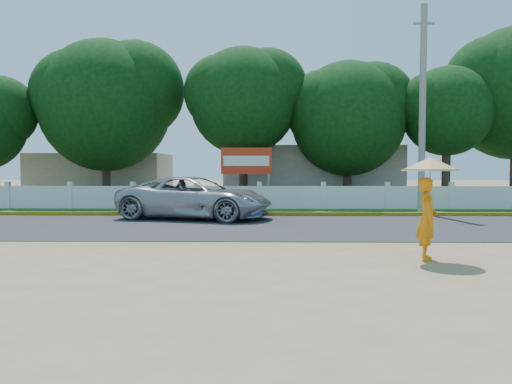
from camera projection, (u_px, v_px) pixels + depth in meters
The scene contains 12 objects.
ground at pixel (255, 248), 12.37m from camera, with size 120.00×120.00×0.00m, color #9E8460.
road at pixel (257, 226), 16.87m from camera, with size 60.00×7.00×0.02m, color #38383A.
grass_verge at pixel (259, 212), 22.11m from camera, with size 60.00×3.50×0.03m, color #2D601E.
curb at pixel (259, 214), 20.41m from camera, with size 40.00×0.18×0.16m, color yellow.
fence at pixel (260, 198), 23.53m from camera, with size 40.00×0.10×1.10m, color silver.
building_near at pixel (310, 173), 30.21m from camera, with size 10.00×6.00×3.20m, color #B7AD99.
building_far at pixel (103, 176), 31.45m from camera, with size 8.00×5.00×2.80m, color #B7AD99.
utility_pole at pixel (422, 110), 21.05m from camera, with size 0.28×0.28×8.82m, color gray.
vehicle at pixel (196, 198), 19.23m from camera, with size 2.72×5.90×1.64m, color #A2A3A9.
monk_with_parasol at pixel (429, 193), 10.81m from camera, with size 1.23×1.23×2.24m.
billboard at pixel (246, 164), 24.55m from camera, with size 2.50×0.13×2.95m.
tree_row at pixel (288, 106), 26.42m from camera, with size 34.16×7.78×9.44m.
Camera 1 is at (0.26, -12.28, 2.05)m, focal length 35.00 mm.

